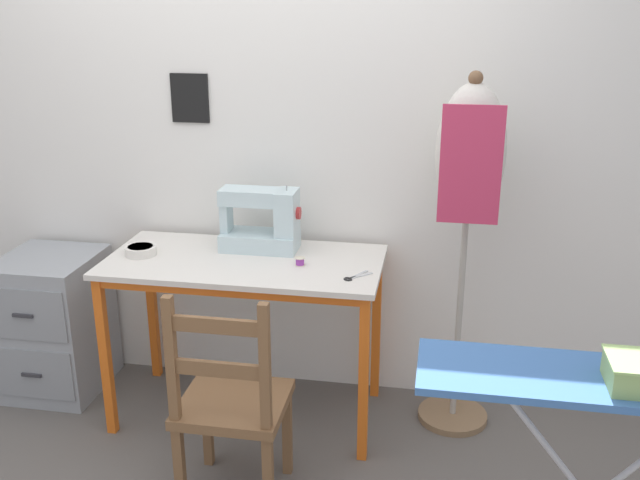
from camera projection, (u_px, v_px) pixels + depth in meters
ground_plane at (231, 449)px, 3.11m from camera, size 14.00×14.00×0.00m
wall_back at (262, 132)px, 3.32m from camera, size 10.00×0.06×2.55m
sewing_table at (244, 279)px, 3.16m from camera, size 1.22×0.60×0.78m
sewing_machine at (264, 222)px, 3.22m from camera, size 0.36×0.18×0.31m
fabric_bowl at (141, 250)px, 3.19m from camera, size 0.14×0.14×0.04m
scissors at (354, 277)px, 2.93m from camera, size 0.11×0.13×0.01m
thread_spool_near_machine at (300, 261)px, 3.06m from camera, size 0.04×0.04×0.04m
wooden_chair at (231, 405)px, 2.68m from camera, size 0.40×0.38×0.90m
filing_cabinet at (55, 323)px, 3.51m from camera, size 0.44×0.49×0.69m
dress_form at (469, 179)px, 2.97m from camera, size 0.32×0.32×1.60m
ironing_board at (605, 393)px, 2.06m from camera, size 1.09×0.31×0.84m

